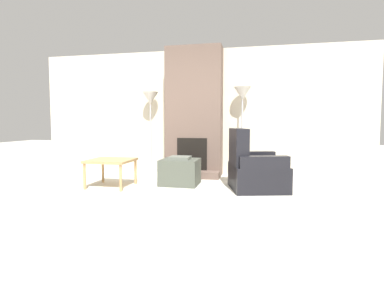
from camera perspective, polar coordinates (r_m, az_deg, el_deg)
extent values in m
plane|color=beige|center=(3.93, -7.09, -11.96)|extent=(24.00, 24.00, 0.00)
cube|color=beige|center=(6.39, 0.88, 6.08)|extent=(7.04, 0.06, 2.60)
cube|color=brown|center=(6.15, 0.43, 6.15)|extent=(1.13, 0.43, 2.60)
cube|color=brown|center=(5.90, -0.27, -5.79)|extent=(1.13, 0.26, 0.14)
cube|color=black|center=(5.96, -0.01, -1.92)|extent=(0.61, 0.02, 0.64)
cube|color=#474C42|center=(5.25, -2.29, -5.32)|extent=(0.65, 0.57, 0.45)
cube|color=#60665B|center=(5.22, -2.30, -2.64)|extent=(0.36, 0.31, 0.05)
cube|color=black|center=(4.99, 12.39, -6.17)|extent=(1.02, 1.04, 0.40)
cube|color=black|center=(4.88, 8.83, -2.88)|extent=(0.37, 0.72, 0.99)
cube|color=black|center=(4.65, 13.50, -5.82)|extent=(0.77, 0.34, 0.58)
cube|color=black|center=(5.31, 11.45, -4.54)|extent=(0.77, 0.34, 0.58)
cube|color=tan|center=(5.22, -15.20, -3.05)|extent=(0.71, 0.67, 0.04)
cylinder|color=tan|center=(5.16, -19.79, -5.85)|extent=(0.04, 0.04, 0.43)
cylinder|color=tan|center=(4.86, -13.43, -6.34)|extent=(0.04, 0.04, 0.43)
cylinder|color=tan|center=(5.66, -16.62, -4.90)|extent=(0.04, 0.04, 0.43)
cylinder|color=tan|center=(5.39, -10.71, -5.26)|extent=(0.04, 0.04, 0.43)
cylinder|color=#ADADB2|center=(6.45, -7.80, -5.49)|extent=(0.23, 0.23, 0.02)
cylinder|color=#ADADB2|center=(6.37, -7.87, 0.99)|extent=(0.03, 0.03, 1.44)
cone|color=silver|center=(6.38, -7.94, 8.63)|extent=(0.33, 0.33, 0.26)
cylinder|color=#ADADB2|center=(6.08, 9.40, -6.11)|extent=(0.23, 0.23, 0.02)
cylinder|color=#ADADB2|center=(5.99, 9.49, 1.05)|extent=(0.03, 0.03, 1.50)
cone|color=silver|center=(6.00, 9.59, 9.45)|extent=(0.33, 0.33, 0.26)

